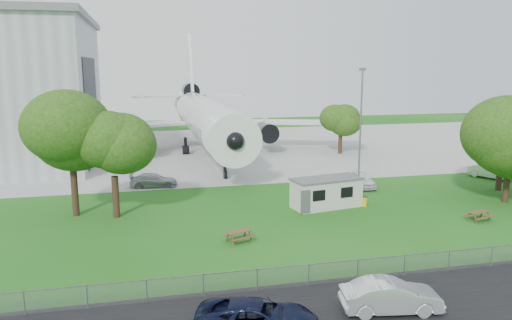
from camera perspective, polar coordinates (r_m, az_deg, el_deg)
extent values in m
plane|color=#307523|center=(38.44, 4.16, -8.00)|extent=(160.00, 160.00, 0.00)
cube|color=black|center=(27.28, 12.67, -16.43)|extent=(120.00, 8.00, 0.02)
cube|color=#B7B7B2|center=(74.54, -4.57, 1.24)|extent=(120.00, 46.00, 0.03)
cube|color=#2D3033|center=(68.18, -18.27, 5.54)|extent=(0.16, 16.00, 12.96)
cylinder|color=white|center=(69.65, -5.76, 4.77)|extent=(5.40, 34.00, 5.40)
cone|color=white|center=(51.01, -2.95, 2.60)|extent=(5.40, 5.50, 5.40)
cone|color=white|center=(90.37, -7.54, 6.62)|extent=(4.86, 9.00, 4.86)
cube|color=white|center=(72.47, -15.95, 3.69)|extent=(21.36, 10.77, 0.36)
cube|color=white|center=(75.51, 3.40, 4.36)|extent=(21.36, 10.77, 0.36)
cube|color=white|center=(90.14, -7.63, 10.23)|extent=(0.46, 9.96, 12.17)
cylinder|color=#515459|center=(68.83, -12.71, 2.72)|extent=(2.50, 4.20, 2.50)
cylinder|color=#515459|center=(71.02, 1.15, 3.23)|extent=(2.50, 4.20, 2.50)
cylinder|color=#515459|center=(89.25, -7.51, 7.85)|extent=(2.60, 4.50, 2.60)
cylinder|color=black|center=(55.09, -3.56, -0.91)|extent=(0.36, 0.36, 2.40)
cylinder|color=black|center=(70.85, -8.06, 1.64)|extent=(0.44, 0.44, 2.40)
cylinder|color=black|center=(71.55, -3.59, 1.81)|extent=(0.44, 0.44, 2.40)
cube|color=beige|center=(44.50, 8.02, -3.77)|extent=(6.36, 3.56, 2.50)
cube|color=#59595B|center=(44.19, 8.07, -2.13)|extent=(6.59, 3.79, 0.12)
cylinder|color=gold|center=(45.52, 12.28, -4.76)|extent=(0.50, 0.50, 0.70)
cube|color=gray|center=(30.14, 9.71, -13.60)|extent=(58.00, 0.04, 1.30)
cylinder|color=slate|center=(45.62, 11.81, 2.55)|extent=(0.16, 0.16, 12.00)
cylinder|color=#382619|center=(44.05, -20.01, -3.42)|extent=(0.56, 0.56, 4.09)
sphere|color=#436E1F|center=(43.15, -20.43, 3.03)|extent=(8.37, 8.37, 8.37)
cylinder|color=#382619|center=(42.60, -15.74, -4.08)|extent=(0.56, 0.56, 3.46)
sphere|color=#436E1F|center=(41.75, -16.03, 1.54)|extent=(6.50, 6.50, 6.50)
cylinder|color=#382619|center=(50.92, 26.71, -2.48)|extent=(0.56, 0.56, 3.37)
sphere|color=#436E1F|center=(50.21, 27.10, 2.11)|extent=(8.12, 8.12, 8.12)
cylinder|color=#382619|center=(55.46, 26.07, -1.50)|extent=(0.56, 0.56, 3.22)
sphere|color=#436E1F|center=(54.83, 26.40, 2.52)|extent=(7.01, 7.01, 7.01)
cylinder|color=#382619|center=(71.37, 9.59, 1.84)|extent=(0.56, 0.56, 2.85)
sphere|color=#436E1F|center=(70.92, 9.68, 4.62)|extent=(5.82, 5.82, 5.82)
imported|color=silver|center=(27.08, 15.15, -14.83)|extent=(5.28, 2.54, 1.67)
imported|color=black|center=(24.26, 0.16, -17.69)|extent=(6.30, 4.28, 1.60)
imported|color=white|center=(52.44, 12.01, -2.21)|extent=(2.21, 4.68, 1.55)
imported|color=white|center=(60.99, 25.22, -1.20)|extent=(3.59, 4.87, 1.53)
imported|color=#A5A7AC|center=(52.35, -11.63, -2.30)|extent=(4.97, 2.44, 1.39)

